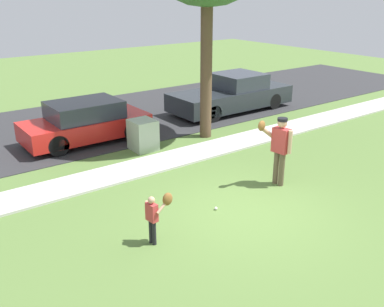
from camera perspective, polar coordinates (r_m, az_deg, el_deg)
The scene contains 9 objects.
ground_plane at distance 12.41m, azimuth -4.12°, elevation -1.46°, with size 48.00×48.00×0.00m, color #567538.
sidewalk_strip at distance 12.48m, azimuth -4.37°, elevation -1.20°, with size 36.00×1.20×0.06m, color beige.
road_surface at distance 16.72m, azimuth -13.61°, elevation 3.92°, with size 36.00×6.80×0.02m, color #2D2D30.
person_adult at distance 10.95m, azimuth 11.36°, elevation 1.22°, with size 0.75×0.62×1.76m.
person_child at distance 8.43m, azimuth -4.73°, elevation -7.61°, with size 0.49×0.38×1.06m.
baseball at distance 9.92m, azimuth 3.15°, elevation -7.20°, with size 0.07×0.07×0.07m, color white.
utility_cabinet at distance 13.49m, azimuth -6.44°, elevation 2.44°, with size 0.72×0.78×0.95m, color #9EB293.
parked_hatchback_red at distance 14.49m, azimuth -13.78°, elevation 4.02°, with size 4.00×1.75×1.33m.
parked_pickup_dark at distance 17.91m, azimuth 5.30°, elevation 7.72°, with size 5.20×1.95×1.48m.
Camera 1 is at (-6.11, -6.24, 4.68)m, focal length 40.71 mm.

